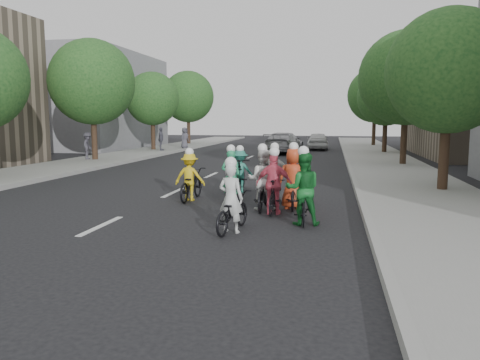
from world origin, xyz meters
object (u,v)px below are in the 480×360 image
(cyclist_4, at_px, (293,186))
(cyclist_7, at_px, (240,174))
(cyclist_2, at_px, (190,181))
(follow_car_trail, at_px, (318,141))
(cyclist_3, at_px, (274,190))
(cyclist_5, at_px, (231,182))
(follow_car_lead, at_px, (284,143))
(cyclist_8, at_px, (275,182))
(spectator_2, at_px, (185,138))
(cyclist_0, at_px, (232,208))
(spectator_0, at_px, (88,146))
(cyclist_1, at_px, (303,195))
(cyclist_6, at_px, (263,186))
(spectator_1, at_px, (161,139))

(cyclist_4, height_order, cyclist_7, cyclist_4)
(cyclist_2, xyz_separation_m, follow_car_trail, (3.03, 24.69, 0.12))
(cyclist_3, distance_m, cyclist_5, 2.08)
(cyclist_5, xyz_separation_m, follow_car_lead, (-0.50, 20.15, 0.15))
(cyclist_8, xyz_separation_m, spectator_2, (-9.84, 21.97, 0.36))
(cyclist_0, xyz_separation_m, follow_car_trail, (0.96, 28.35, 0.17))
(cyclist_7, height_order, cyclist_8, cyclist_8)
(follow_car_lead, relative_size, follow_car_trail, 1.26)
(spectator_0, bearing_deg, cyclist_7, -144.01)
(cyclist_5, relative_size, cyclist_7, 0.91)
(follow_car_trail, bearing_deg, follow_car_lead, 61.46)
(cyclist_2, height_order, cyclist_7, cyclist_2)
(cyclist_1, xyz_separation_m, follow_car_lead, (-2.75, 22.69, 0.05))
(cyclist_7, distance_m, spectator_2, 22.00)
(cyclist_0, height_order, cyclist_8, cyclist_8)
(cyclist_2, height_order, follow_car_lead, cyclist_2)
(cyclist_0, distance_m, cyclist_1, 1.81)
(cyclist_6, distance_m, follow_car_lead, 21.14)
(cyclist_2, distance_m, cyclist_6, 2.57)
(cyclist_6, height_order, cyclist_8, cyclist_6)
(cyclist_4, bearing_deg, cyclist_5, -20.62)
(cyclist_2, bearing_deg, follow_car_lead, -89.91)
(cyclist_0, relative_size, cyclist_5, 1.01)
(follow_car_trail, distance_m, spectator_1, 12.49)
(spectator_2, bearing_deg, cyclist_1, -131.53)
(cyclist_3, xyz_separation_m, cyclist_6, (-0.39, 0.55, -0.00))
(cyclist_2, xyz_separation_m, cyclist_6, (2.36, -1.02, 0.05))
(cyclist_3, xyz_separation_m, spectator_1, (-10.89, 20.70, 0.36))
(cyclist_1, distance_m, cyclist_5, 3.40)
(cyclist_2, height_order, cyclist_5, cyclist_5)
(spectator_2, bearing_deg, follow_car_lead, -79.49)
(cyclist_2, xyz_separation_m, spectator_0, (-9.61, 11.22, 0.34))
(follow_car_lead, height_order, spectator_0, spectator_0)
(cyclist_3, height_order, spectator_0, cyclist_3)
(cyclist_3, height_order, cyclist_6, cyclist_6)
(cyclist_3, distance_m, follow_car_lead, 21.73)
(cyclist_3, xyz_separation_m, spectator_0, (-12.36, 12.80, 0.28))
(cyclist_5, distance_m, spectator_1, 21.41)
(cyclist_0, distance_m, follow_car_lead, 23.76)
(cyclist_7, xyz_separation_m, follow_car_trail, (1.85, 22.86, 0.07))
(spectator_0, bearing_deg, cyclist_1, -149.46)
(cyclist_3, distance_m, spectator_2, 25.74)
(cyclist_8, height_order, spectator_1, spectator_1)
(cyclist_6, relative_size, cyclist_8, 1.02)
(cyclist_8, xyz_separation_m, spectator_1, (-10.69, 18.97, 0.39))
(cyclist_0, relative_size, spectator_2, 1.06)
(cyclist_4, height_order, follow_car_lead, cyclist_4)
(cyclist_4, xyz_separation_m, spectator_2, (-10.47, 22.83, 0.34))
(cyclist_4, bearing_deg, follow_car_lead, -85.91)
(cyclist_1, xyz_separation_m, cyclist_3, (-0.80, 1.06, -0.06))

